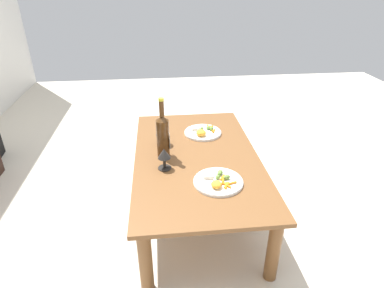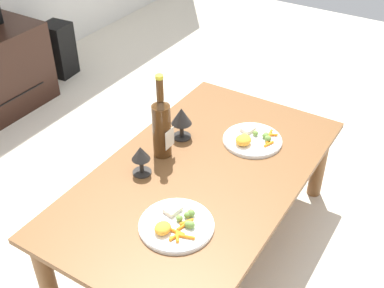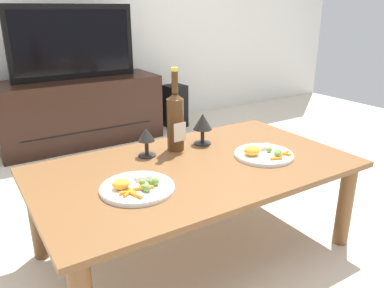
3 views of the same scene
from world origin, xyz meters
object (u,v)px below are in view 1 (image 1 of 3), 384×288
Objects in this scene: dinner_plate_left at (218,181)px; wine_bottle at (163,135)px; goblet_left at (164,155)px; dining_table at (196,164)px; dinner_plate_right at (203,132)px; goblet_right at (163,130)px.

wine_bottle is at bearing 40.93° from dinner_plate_left.
wine_bottle is 2.90× the size of goblet_left.
dinner_plate_right is at bearing -15.04° from dining_table.
wine_bottle is (0.02, 0.21, 0.21)m from dining_table.
dining_table is at bearing 164.96° from dinner_plate_right.
dinner_plate_left is at bearing -149.26° from goblet_right.
goblet_left is 0.50× the size of dinner_plate_right.
wine_bottle is 0.43m from dinner_plate_right.
wine_bottle is at bearing 0.36° from goblet_left.
dinner_plate_left is (-0.34, -0.29, -0.14)m from wine_bottle.
dinner_plate_right is (0.63, 0.00, 0.00)m from dinner_plate_left.
wine_bottle reaches higher than goblet_left.
dining_table is 10.18× the size of goblet_left.
goblet_right reaches higher than dining_table.
dining_table is at bearing -130.06° from goblet_right.
dinner_plate_right is (0.29, -0.29, -0.14)m from wine_bottle.
dinner_plate_right is (0.14, -0.29, -0.09)m from goblet_right.
dinner_plate_left is at bearing -139.07° from wine_bottle.
goblet_left is at bearing 180.00° from goblet_right.
dinner_plate_left is (-0.49, -0.29, -0.09)m from goblet_right.
dining_table is 0.29m from goblet_left.
dinner_plate_right is at bearing 0.02° from dinner_plate_left.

